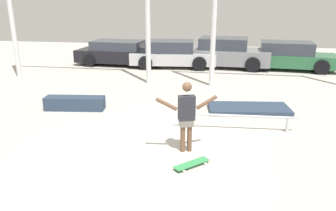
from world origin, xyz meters
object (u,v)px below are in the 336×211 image
object	(u,v)px
skateboarder	(187,113)
parked_car_black	(121,53)
manual_pad	(249,109)
grind_box	(75,103)
parked_car_grey	(226,53)
grind_rail	(237,117)
parked_car_silver	(172,54)
parked_car_green	(288,56)
skateboard	(192,164)

from	to	relation	value
skateboarder	parked_car_black	world-z (taller)	skateboarder
manual_pad	grind_box	bearing A→B (deg)	-171.78
parked_car_grey	grind_rail	bearing A→B (deg)	-83.58
grind_box	parked_car_grey	world-z (taller)	parked_car_grey
skateboarder	parked_car_black	size ratio (longest dim) A/B	0.35
parked_car_silver	parked_car_grey	distance (m)	2.67
grind_rail	manual_pad	bearing A→B (deg)	75.31
skateboarder	manual_pad	xyz separation A→B (m)	(1.58, 3.11, -0.83)
skateboarder	parked_car_green	size ratio (longest dim) A/B	0.36
grind_box	manual_pad	distance (m)	5.40
grind_box	manual_pad	bearing A→B (deg)	8.22
parked_car_green	parked_car_grey	bearing A→B (deg)	-176.47
parked_car_grey	parked_car_silver	bearing A→B (deg)	-167.66
skateboarder	parked_car_silver	bearing A→B (deg)	82.74
skateboarder	parked_car_silver	distance (m)	9.75
skateboard	grind_box	distance (m)	5.01
skateboard	parked_car_green	world-z (taller)	parked_car_green
grind_rail	parked_car_green	world-z (taller)	parked_car_green
grind_box	parked_car_silver	world-z (taller)	parked_car_silver
manual_pad	grind_rail	world-z (taller)	grind_rail
parked_car_silver	parked_car_grey	size ratio (longest dim) A/B	1.00
parked_car_grey	parked_car_green	distance (m)	3.01
parked_car_green	grind_box	bearing A→B (deg)	-130.71
parked_car_silver	parked_car_green	size ratio (longest dim) A/B	0.97
skateboard	parked_car_black	size ratio (longest dim) A/B	0.16
parked_car_green	manual_pad	bearing A→B (deg)	-103.92
skateboarder	parked_car_green	distance (m)	10.63
parked_car_grey	parked_car_green	xyz separation A→B (m)	(3.01, -0.05, -0.07)
manual_pad	parked_car_silver	distance (m)	7.33
grind_rail	parked_car_black	size ratio (longest dim) A/B	0.68
skateboarder	parked_car_grey	size ratio (longest dim) A/B	0.37
parked_car_grey	parked_car_green	size ratio (longest dim) A/B	0.97
skateboarder	parked_car_black	xyz separation A→B (m)	(-4.59, 9.68, -0.29)
manual_pad	grind_rail	bearing A→B (deg)	-104.69
grind_rail	parked_car_silver	bearing A→B (deg)	110.28
skateboard	manual_pad	xyz separation A→B (m)	(1.38, 3.82, 0.01)
grind_box	parked_car_grey	size ratio (longest dim) A/B	0.42
grind_rail	parked_car_silver	size ratio (longest dim) A/B	0.73
manual_pad	parked_car_grey	size ratio (longest dim) A/B	0.56
skateboard	parked_car_grey	xyz separation A→B (m)	(0.61, 10.66, 0.65)
parked_car_grey	manual_pad	bearing A→B (deg)	-79.51
manual_pad	parked_car_black	distance (m)	9.03
skateboard	parked_car_silver	bearing A→B (deg)	56.37
skateboard	grind_rail	xyz separation A→B (m)	(0.95, 2.20, 0.28)
skateboard	parked_car_black	bearing A→B (deg)	69.95
grind_box	grind_rail	xyz separation A→B (m)	(4.92, -0.85, 0.14)
manual_pad	parked_car_silver	size ratio (longest dim) A/B	0.56
skateboarder	parked_car_green	world-z (taller)	skateboarder
skateboard	manual_pad	bearing A→B (deg)	25.38
skateboarder	parked_car_silver	xyz separation A→B (m)	(-1.83, 9.57, -0.26)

